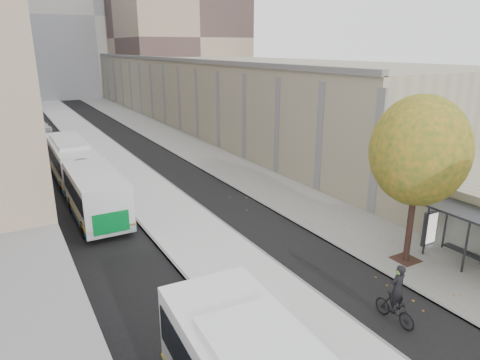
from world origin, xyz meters
TOP-DOWN VIEW (x-y plane):
  - bus_platform at (-3.88, 35.00)m, footprint 4.25×150.00m
  - sidewalk at (4.12, 35.00)m, footprint 4.75×150.00m
  - building_tan at (15.50, 64.00)m, footprint 18.00×92.00m
  - building_far_block at (6.00, 96.00)m, footprint 30.00×18.00m
  - tree_c at (3.60, 13.00)m, footprint 4.20×4.20m
  - bus_far at (-7.73, 30.23)m, footprint 2.59×17.09m
  - cyclist at (-0.52, 10.05)m, footprint 0.66×1.78m
  - distant_car at (-7.85, 56.07)m, footprint 2.50×4.16m

SIDE VIEW (x-z plane):
  - sidewalk at x=4.12m, z-range 0.00..0.08m
  - bus_platform at x=-3.88m, z-range 0.00..0.15m
  - distant_car at x=-7.85m, z-range 0.00..1.33m
  - cyclist at x=-0.52m, z-range -0.29..1.98m
  - bus_far at x=-7.73m, z-range 0.13..2.98m
  - building_tan at x=15.50m, z-range 0.00..8.00m
  - tree_c at x=3.60m, z-range 1.61..8.89m
  - building_far_block at x=6.00m, z-range 0.00..30.00m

